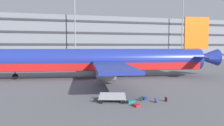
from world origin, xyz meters
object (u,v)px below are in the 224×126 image
(backpack_laid_flat, at_px, (141,98))
(baggage_cart, at_px, (112,98))
(suitcase_upright, at_px, (144,98))
(suitcase_teal, at_px, (136,105))
(backpack_silver, at_px, (166,99))
(airliner, at_px, (101,61))
(suitcase_navy, at_px, (131,102))
(backpack_scuffed, at_px, (156,100))

(backpack_laid_flat, relative_size, baggage_cart, 0.15)
(suitcase_upright, height_order, backpack_laid_flat, backpack_laid_flat)
(suitcase_teal, height_order, backpack_silver, backpack_silver)
(baggage_cart, bearing_deg, airliner, 81.96)
(suitcase_navy, xyz_separation_m, baggage_cart, (-1.61, 0.73, 0.30))
(backpack_scuffed, bearing_deg, suitcase_upright, 111.30)
(airliner, relative_size, baggage_cart, 12.48)
(suitcase_upright, xyz_separation_m, backpack_laid_flat, (-0.51, -0.49, 0.12))
(suitcase_teal, xyz_separation_m, baggage_cart, (-1.68, 1.94, 0.32))
(suitcase_navy, relative_size, backpack_laid_flat, 1.61)
(backpack_laid_flat, distance_m, backpack_silver, 2.41)
(suitcase_teal, distance_m, suitcase_navy, 1.21)
(suitcase_upright, relative_size, baggage_cart, 0.24)
(suitcase_teal, relative_size, suitcase_upright, 0.97)
(baggage_cart, bearing_deg, suitcase_teal, -48.97)
(suitcase_navy, bearing_deg, backpack_scuffed, -11.34)
(airliner, relative_size, backpack_scuffed, 82.25)
(backpack_silver, bearing_deg, suitcase_navy, 174.65)
(suitcase_navy, height_order, backpack_scuffed, backpack_scuffed)
(suitcase_teal, xyz_separation_m, backpack_laid_flat, (1.19, 1.77, 0.12))
(backpack_laid_flat, bearing_deg, suitcase_navy, -156.06)
(suitcase_navy, bearing_deg, baggage_cart, 155.79)
(suitcase_navy, distance_m, baggage_cart, 1.79)
(airliner, xyz_separation_m, suitcase_navy, (-0.65, -16.77, -2.75))
(airliner, bearing_deg, backpack_laid_flat, -87.84)
(suitcase_upright, distance_m, backpack_silver, 2.21)
(suitcase_upright, relative_size, backpack_scuffed, 1.61)
(suitcase_upright, relative_size, backpack_laid_flat, 1.59)
(airliner, xyz_separation_m, baggage_cart, (-2.27, -16.05, -2.46))
(suitcase_upright, bearing_deg, baggage_cart, -174.55)
(airliner, relative_size, backpack_laid_flat, 81.22)
(backpack_silver, distance_m, baggage_cart, 5.23)
(airliner, xyz_separation_m, backpack_scuffed, (1.72, -17.25, -2.66))
(backpack_silver, relative_size, baggage_cart, 0.15)
(suitcase_upright, height_order, suitcase_navy, suitcase_navy)
(backpack_silver, bearing_deg, airliner, 99.47)
(airliner, distance_m, suitcase_navy, 17.01)
(airliner, distance_m, backpack_silver, 17.54)
(backpack_scuffed, bearing_deg, airliner, 95.70)
(airliner, relative_size, suitcase_upright, 50.94)
(backpack_laid_flat, bearing_deg, suitcase_upright, 43.52)
(suitcase_navy, bearing_deg, backpack_laid_flat, 23.94)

